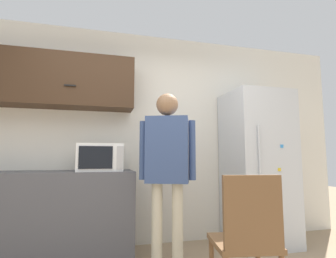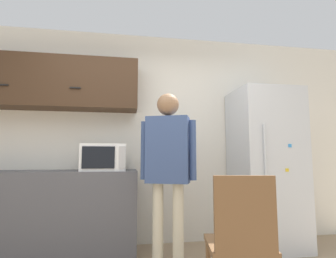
{
  "view_description": "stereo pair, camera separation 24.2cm",
  "coord_description": "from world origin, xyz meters",
  "px_view_note": "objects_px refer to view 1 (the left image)",
  "views": [
    {
      "loc": [
        -0.39,
        -1.54,
        1.07
      ],
      "look_at": [
        0.26,
        0.99,
        1.35
      ],
      "focal_mm": 28.0,
      "sensor_mm": 36.0,
      "label": 1
    },
    {
      "loc": [
        -0.15,
        -1.59,
        1.07
      ],
      "look_at": [
        0.26,
        0.99,
        1.35
      ],
      "focal_mm": 28.0,
      "sensor_mm": 36.0,
      "label": 2
    }
  ],
  "objects_px": {
    "chair": "(247,234)",
    "refrigerator": "(257,167)",
    "person": "(167,158)",
    "microwave": "(100,157)"
  },
  "relations": [
    {
      "from": "person",
      "to": "microwave",
      "type": "bearing_deg",
      "value": 172.63
    },
    {
      "from": "microwave",
      "to": "chair",
      "type": "relative_size",
      "value": 0.5
    },
    {
      "from": "refrigerator",
      "to": "chair",
      "type": "distance_m",
      "value": 1.54
    },
    {
      "from": "person",
      "to": "refrigerator",
      "type": "bearing_deg",
      "value": 36.75
    },
    {
      "from": "microwave",
      "to": "person",
      "type": "relative_size",
      "value": 0.27
    },
    {
      "from": "refrigerator",
      "to": "chair",
      "type": "bearing_deg",
      "value": -126.59
    },
    {
      "from": "microwave",
      "to": "chair",
      "type": "xyz_separation_m",
      "value": [
        1.07,
        -1.17,
        -0.56
      ]
    },
    {
      "from": "chair",
      "to": "refrigerator",
      "type": "bearing_deg",
      "value": -116.97
    },
    {
      "from": "person",
      "to": "chair",
      "type": "distance_m",
      "value": 1.06
    },
    {
      "from": "microwave",
      "to": "person",
      "type": "height_order",
      "value": "person"
    }
  ]
}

